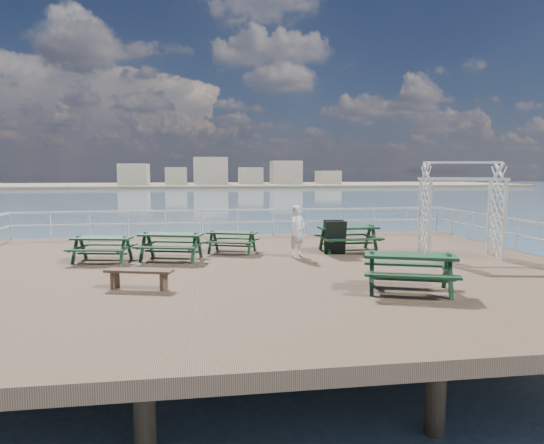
{
  "coord_description": "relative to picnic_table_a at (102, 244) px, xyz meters",
  "views": [
    {
      "loc": [
        -1.58,
        -13.15,
        2.66
      ],
      "look_at": [
        0.64,
        1.56,
        1.1
      ],
      "focal_mm": 32.0,
      "sensor_mm": 36.0,
      "label": 1
    }
  ],
  "objects": [
    {
      "name": "picnic_table_c",
      "position": [
        7.75,
        0.67,
        0.08
      ],
      "size": [
        1.97,
        1.6,
        0.94
      ],
      "rotation": [
        0.0,
        0.0,
        0.02
      ],
      "color": "#14371C",
      "rests_on": "ground"
    },
    {
      "name": "trellis_arbor",
      "position": [
        10.87,
        -0.85,
        0.79
      ],
      "size": [
        2.6,
        1.75,
        2.97
      ],
      "rotation": [
        0.0,
        0.0,
        -0.22
      ],
      "color": "silver",
      "rests_on": "ground"
    },
    {
      "name": "picnic_table_a",
      "position": [
        0.0,
        0.0,
        0.0
      ],
      "size": [
        1.92,
        1.67,
        0.82
      ],
      "rotation": [
        0.0,
        0.0,
        -0.2
      ],
      "color": "#14371C",
      "rests_on": "ground"
    },
    {
      "name": "picnic_table_e",
      "position": [
        7.44,
        -4.78,
        0.08
      ],
      "size": [
        2.37,
        2.14,
        0.95
      ],
      "rotation": [
        0.0,
        0.0,
        -0.34
      ],
      "color": "#14371C",
      "rests_on": "ground"
    },
    {
      "name": "person",
      "position": [
        5.86,
        -0.13,
        0.28
      ],
      "size": [
        0.7,
        0.64,
        1.61
      ],
      "primitive_type": "imported",
      "rotation": [
        0.0,
        0.0,
        0.57
      ],
      "color": "white",
      "rests_on": "ground"
    },
    {
      "name": "sea_backdrop",
      "position": [
        16.97,
        132.47,
        -1.03
      ],
      "size": [
        300.0,
        300.0,
        9.2
      ],
      "color": "#465E76",
      "rests_on": "ground"
    },
    {
      "name": "flat_bench_near",
      "position": [
        1.48,
        -3.63,
        -0.19
      ],
      "size": [
        1.59,
        0.78,
        0.44
      ],
      "rotation": [
        0.0,
        0.0,
        -0.28
      ],
      "color": "brown",
      "rests_on": "ground"
    },
    {
      "name": "sandwich_board",
      "position": [
        7.16,
        0.2,
        0.01
      ],
      "size": [
        0.71,
        0.55,
        1.11
      ],
      "rotation": [
        0.0,
        0.0,
        -0.07
      ],
      "color": "black",
      "rests_on": "ground"
    },
    {
      "name": "railing",
      "position": [
        4.36,
        0.97,
        0.35
      ],
      "size": [
        17.77,
        13.76,
        1.1
      ],
      "color": "silver",
      "rests_on": "ground"
    },
    {
      "name": "picnic_table_b",
      "position": [
        2.01,
        -0.04,
        0.05
      ],
      "size": [
        2.2,
        1.94,
        0.91
      ],
      "rotation": [
        0.0,
        0.0,
        -0.27
      ],
      "color": "#14371C",
      "rests_on": "ground"
    },
    {
      "name": "picnic_table_d",
      "position": [
        3.91,
        1.03,
        -0.03
      ],
      "size": [
        1.93,
        1.75,
        0.77
      ],
      "rotation": [
        0.0,
        0.0,
        -0.35
      ],
      "color": "#14371C",
      "rests_on": "ground"
    },
    {
      "name": "ground",
      "position": [
        4.43,
        -1.6,
        -0.68
      ],
      "size": [
        18.0,
        14.0,
        0.3
      ],
      "primitive_type": "cube",
      "color": "brown",
      "rests_on": "ground"
    }
  ]
}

